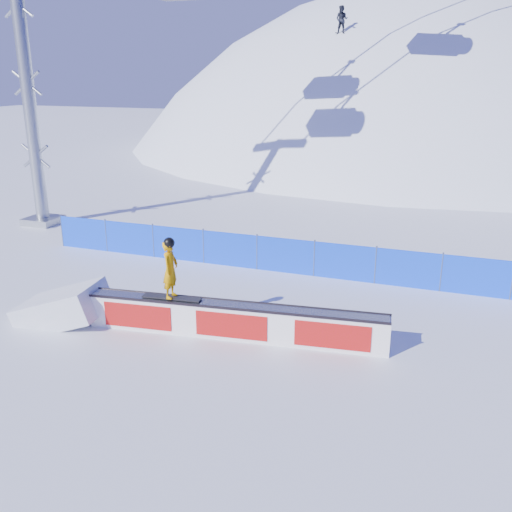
% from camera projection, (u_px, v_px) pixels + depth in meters
% --- Properties ---
extents(ground, '(160.00, 160.00, 0.00)m').
position_uv_depth(ground, '(308.00, 337.00, 14.56)').
color(ground, white).
rests_on(ground, ground).
extents(snow_hill, '(64.00, 64.00, 64.00)m').
position_uv_depth(snow_hill, '(410.00, 325.00, 57.68)').
color(snow_hill, white).
rests_on(snow_hill, ground).
extents(safety_fence, '(22.05, 0.05, 1.30)m').
position_uv_depth(safety_fence, '(344.00, 262.00, 18.40)').
color(safety_fence, '#0D42F5').
rests_on(safety_fence, ground).
extents(rail_box, '(7.75, 1.44, 0.93)m').
position_uv_depth(rail_box, '(234.00, 321.00, 14.42)').
color(rail_box, white).
rests_on(rail_box, ground).
extents(snow_ramp, '(2.56, 1.77, 1.50)m').
position_uv_depth(snow_ramp, '(64.00, 319.00, 15.61)').
color(snow_ramp, white).
rests_on(snow_ramp, ground).
extents(snowboarder, '(1.57, 0.57, 1.62)m').
position_uv_depth(snowboarder, '(170.00, 269.00, 14.39)').
color(snowboarder, black).
rests_on(snowboarder, rail_box).
extents(distant_skiers, '(20.60, 8.32, 7.30)m').
position_uv_depth(distant_skiers, '(467.00, 3.00, 36.83)').
color(distant_skiers, black).
rests_on(distant_skiers, ground).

